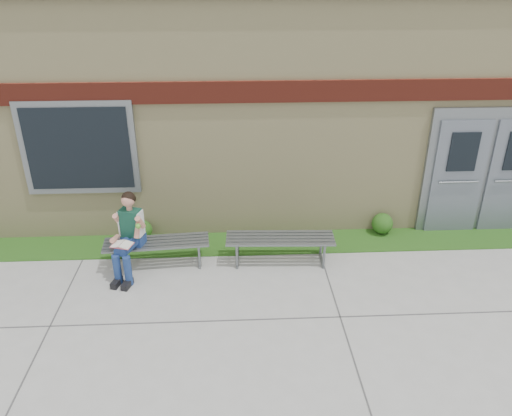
{
  "coord_description": "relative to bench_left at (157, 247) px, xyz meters",
  "views": [
    {
      "loc": [
        -0.46,
        -5.03,
        4.45
      ],
      "look_at": [
        -0.12,
        1.7,
        1.14
      ],
      "focal_mm": 35.0,
      "sensor_mm": 36.0,
      "label": 1
    }
  ],
  "objects": [
    {
      "name": "ground",
      "position": [
        1.71,
        -2.0,
        -0.34
      ],
      "size": [
        80.0,
        80.0,
        0.0
      ],
      "primitive_type": "plane",
      "color": "#9E9E99",
      "rests_on": "ground"
    },
    {
      "name": "grass_strip",
      "position": [
        1.71,
        0.6,
        -0.33
      ],
      "size": [
        16.0,
        0.8,
        0.02
      ],
      "primitive_type": "cube",
      "color": "#155016",
      "rests_on": "ground"
    },
    {
      "name": "school_building",
      "position": [
        1.71,
        3.99,
        1.77
      ],
      "size": [
        16.2,
        6.22,
        4.2
      ],
      "color": "beige",
      "rests_on": "ground"
    },
    {
      "name": "bench_left",
      "position": [
        0.0,
        0.0,
        0.0
      ],
      "size": [
        1.71,
        0.6,
        0.44
      ],
      "rotation": [
        0.0,
        0.0,
        0.08
      ],
      "color": "slate",
      "rests_on": "ground"
    },
    {
      "name": "bench_right",
      "position": [
        2.0,
        0.0,
        0.02
      ],
      "size": [
        1.78,
        0.56,
        0.46
      ],
      "rotation": [
        0.0,
        0.0,
        -0.04
      ],
      "color": "slate",
      "rests_on": "ground"
    },
    {
      "name": "girl",
      "position": [
        -0.38,
        -0.2,
        0.36
      ],
      "size": [
        0.54,
        0.87,
        1.34
      ],
      "rotation": [
        0.0,
        0.0,
        -0.28
      ],
      "color": "navy",
      "rests_on": "ground"
    },
    {
      "name": "shrub_mid",
      "position": [
        -0.38,
        0.85,
        -0.14
      ],
      "size": [
        0.35,
        0.35,
        0.35
      ],
      "primitive_type": "sphere",
      "color": "#155016",
      "rests_on": "grass_strip"
    },
    {
      "name": "shrub_east",
      "position": [
        3.95,
        0.85,
        -0.13
      ],
      "size": [
        0.38,
        0.38,
        0.38
      ],
      "primitive_type": "sphere",
      "color": "#155016",
      "rests_on": "grass_strip"
    }
  ]
}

